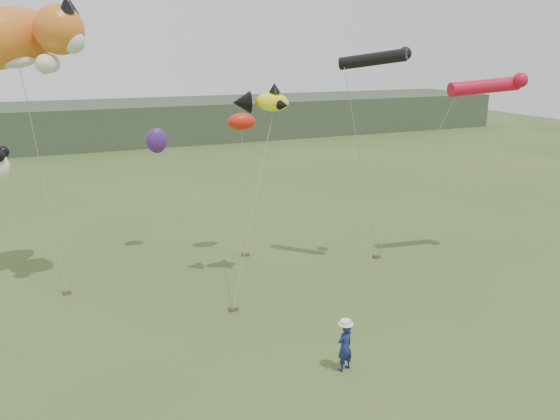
% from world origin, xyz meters
% --- Properties ---
extents(ground, '(120.00, 120.00, 0.00)m').
position_xyz_m(ground, '(0.00, 0.00, 0.00)').
color(ground, '#385123').
rests_on(ground, ground).
extents(headland, '(90.00, 13.00, 4.00)m').
position_xyz_m(headland, '(-3.11, 44.69, 1.92)').
color(headland, '#2D3D28').
rests_on(headland, ground).
extents(festival_attendant, '(0.64, 0.51, 1.54)m').
position_xyz_m(festival_attendant, '(1.12, -2.07, 0.77)').
color(festival_attendant, navy).
rests_on(festival_attendant, ground).
extents(sandbag_anchors, '(17.71, 5.35, 0.15)m').
position_xyz_m(sandbag_anchors, '(-1.74, 5.41, 0.08)').
color(sandbag_anchors, brown).
rests_on(sandbag_anchors, ground).
extents(cat_kite, '(6.26, 4.32, 2.86)m').
position_xyz_m(cat_kite, '(-7.03, 8.06, 9.65)').
color(cat_kite, orange).
rests_on(cat_kite, ground).
extents(fish_kite, '(2.26, 1.50, 1.14)m').
position_xyz_m(fish_kite, '(1.30, 5.11, 7.34)').
color(fish_kite, '#FEFF16').
rests_on(fish_kite, ground).
extents(tube_kites, '(7.94, 2.97, 2.04)m').
position_xyz_m(tube_kites, '(9.41, 4.19, 8.20)').
color(tube_kites, black).
rests_on(tube_kites, ground).
extents(misc_kites, '(4.51, 2.55, 1.83)m').
position_xyz_m(misc_kites, '(-0.07, 9.14, 5.78)').
color(misc_kites, red).
rests_on(misc_kites, ground).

